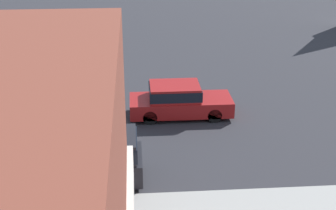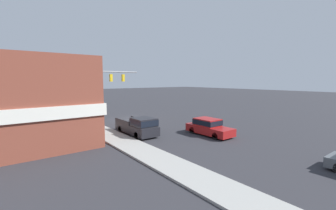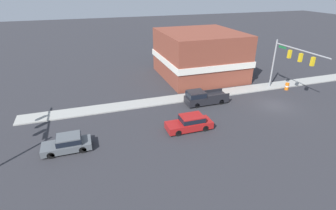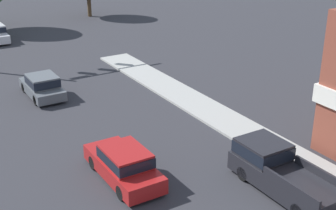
{
  "view_description": "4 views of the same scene",
  "coord_description": "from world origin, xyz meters",
  "px_view_note": "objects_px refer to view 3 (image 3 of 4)",
  "views": [
    {
      "loc": [
        18.05,
        10.33,
        9.32
      ],
      "look_at": [
        0.6,
        11.64,
        1.73
      ],
      "focal_mm": 50.0,
      "sensor_mm": 36.0,
      "label": 1
    },
    {
      "loc": [
        13.97,
        26.85,
        5.33
      ],
      "look_at": [
        1.0,
        9.91,
        2.91
      ],
      "focal_mm": 24.0,
      "sensor_mm": 36.0,
      "label": 2
    },
    {
      "loc": [
        -23.89,
        22.03,
        13.87
      ],
      "look_at": [
        0.73,
        13.79,
        1.78
      ],
      "focal_mm": 28.0,
      "sensor_mm": 36.0,
      "label": 3
    },
    {
      "loc": [
        -9.94,
        -4.29,
        11.27
      ],
      "look_at": [
        0.71,
        13.13,
        2.76
      ],
      "focal_mm": 50.0,
      "sensor_mm": 36.0,
      "label": 4
    }
  ],
  "objects_px": {
    "car_second_ahead": "(68,143)",
    "construction_barrel": "(287,86)",
    "car_lead": "(190,122)",
    "pickup_truck_parked": "(203,97)"
  },
  "relations": [
    {
      "from": "car_lead",
      "to": "pickup_truck_parked",
      "type": "relative_size",
      "value": 0.89
    },
    {
      "from": "pickup_truck_parked",
      "to": "construction_barrel",
      "type": "relative_size",
      "value": 5.29
    },
    {
      "from": "car_second_ahead",
      "to": "construction_barrel",
      "type": "distance_m",
      "value": 30.09
    },
    {
      "from": "pickup_truck_parked",
      "to": "construction_barrel",
      "type": "height_order",
      "value": "pickup_truck_parked"
    },
    {
      "from": "car_second_ahead",
      "to": "pickup_truck_parked",
      "type": "bearing_deg",
      "value": -71.43
    },
    {
      "from": "car_lead",
      "to": "construction_barrel",
      "type": "distance_m",
      "value": 18.52
    },
    {
      "from": "car_second_ahead",
      "to": "pickup_truck_parked",
      "type": "height_order",
      "value": "pickup_truck_parked"
    },
    {
      "from": "car_second_ahead",
      "to": "pickup_truck_parked",
      "type": "distance_m",
      "value": 16.88
    },
    {
      "from": "pickup_truck_parked",
      "to": "construction_barrel",
      "type": "distance_m",
      "value": 13.51
    },
    {
      "from": "car_lead",
      "to": "construction_barrel",
      "type": "xyz_separation_m",
      "value": [
        5.99,
        -17.52,
        -0.3
      ]
    }
  ]
}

